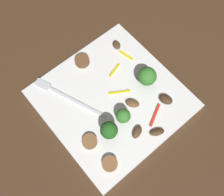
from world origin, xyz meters
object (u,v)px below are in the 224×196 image
at_px(sausage_slice_1, 90,141).
at_px(mushroom_4, 166,99).
at_px(sausage_slice_2, 110,164).
at_px(mushroom_0, 157,132).
at_px(mushroom_2, 117,45).
at_px(mushroom_1, 132,103).
at_px(pepper_strip_2, 155,115).
at_px(plate, 112,99).
at_px(fork, 65,96).
at_px(pepper_strip_3, 126,55).
at_px(sausage_slice_0, 82,61).
at_px(pepper_strip_1, 115,70).
at_px(mushroom_3, 137,132).
at_px(pepper_strip_0, 120,93).
at_px(broccoli_floret_1, 109,130).
at_px(broccoli_floret_2, 147,76).
at_px(broccoli_floret_0, 123,116).

height_order(sausage_slice_1, mushroom_4, mushroom_4).
bearing_deg(sausage_slice_2, mushroom_0, -96.61).
height_order(sausage_slice_2, mushroom_2, sausage_slice_2).
distance_m(mushroom_1, pepper_strip_2, 0.05).
height_order(plate, fork, fork).
distance_m(mushroom_2, mushroom_4, 0.18).
xyz_separation_m(fork, pepper_strip_3, (-0.01, -0.17, -0.00)).
relative_size(mushroom_4, pepper_strip_3, 0.79).
bearing_deg(pepper_strip_3, pepper_strip_2, 161.20).
height_order(mushroom_0, mushroom_1, same).
bearing_deg(mushroom_1, sausage_slice_0, 7.10).
bearing_deg(pepper_strip_1, mushroom_1, 164.60).
bearing_deg(mushroom_4, pepper_strip_3, -4.10).
relative_size(mushroom_2, pepper_strip_2, 0.48).
height_order(mushroom_3, mushroom_4, mushroom_4).
bearing_deg(sausage_slice_2, pepper_strip_0, -48.38).
bearing_deg(mushroom_4, mushroom_0, 121.73).
height_order(plate, mushroom_2, mushroom_2).
relative_size(sausage_slice_0, pepper_strip_1, 0.84).
bearing_deg(pepper_strip_1, broccoli_floret_1, 135.38).
xyz_separation_m(sausage_slice_2, pepper_strip_2, (0.02, -0.14, -0.00)).
xyz_separation_m(sausage_slice_2, mushroom_2, (0.20, -0.19, -0.00)).
height_order(broccoli_floret_2, sausage_slice_2, broccoli_floret_2).
xyz_separation_m(broccoli_floret_1, mushroom_2, (0.16, -0.15, -0.03)).
bearing_deg(broccoli_floret_2, pepper_strip_3, -10.13).
distance_m(broccoli_floret_1, pepper_strip_2, 0.11).
bearing_deg(broccoli_floret_1, pepper_strip_1, -44.62).
distance_m(mushroom_4, pepper_strip_2, 0.04).
relative_size(broccoli_floret_0, pepper_strip_1, 1.07).
distance_m(sausage_slice_0, mushroom_1, 0.15).
xyz_separation_m(fork, broccoli_floret_2, (-0.09, -0.16, 0.03)).
distance_m(broccoli_floret_1, pepper_strip_3, 0.20).
distance_m(broccoli_floret_2, pepper_strip_1, 0.08).
xyz_separation_m(mushroom_4, pepper_strip_3, (0.14, -0.01, -0.01)).
bearing_deg(sausage_slice_0, broccoli_floret_2, -150.74).
bearing_deg(sausage_slice_1, fork, -10.65).
distance_m(mushroom_4, pepper_strip_1, 0.13).
relative_size(broccoli_floret_1, mushroom_1, 1.88).
relative_size(sausage_slice_2, pepper_strip_1, 0.79).
relative_size(broccoli_floret_2, mushroom_0, 1.72).
xyz_separation_m(broccoli_floret_1, mushroom_1, (0.02, -0.08, -0.03)).
bearing_deg(pepper_strip_0, sausage_slice_0, 7.56).
height_order(sausage_slice_2, pepper_strip_1, sausage_slice_2).
distance_m(mushroom_0, pepper_strip_3, 0.20).
distance_m(sausage_slice_1, mushroom_1, 0.12).
relative_size(mushroom_2, pepper_strip_0, 0.52).
bearing_deg(pepper_strip_1, mushroom_3, 157.10).
bearing_deg(broccoli_floret_1, pepper_strip_0, -54.07).
relative_size(sausage_slice_0, pepper_strip_0, 0.67).
distance_m(fork, pepper_strip_0, 0.12).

